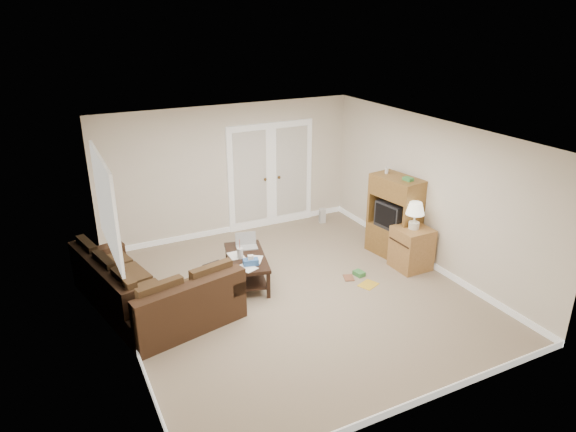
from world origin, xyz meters
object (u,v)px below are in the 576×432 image
sectional_sofa (148,295)px  side_cabinet (412,245)px  coffee_table (247,268)px  tv_armoire (395,216)px

sectional_sofa → side_cabinet: (4.29, -0.55, 0.13)m
side_cabinet → coffee_table: bearing=163.3°
tv_armoire → side_cabinet: tv_armoire is taller
coffee_table → tv_armoire: tv_armoire is taller
tv_armoire → sectional_sofa: bearing=171.7°
sectional_sofa → coffee_table: coffee_table is taller
sectional_sofa → tv_armoire: bearing=-12.9°
coffee_table → tv_armoire: size_ratio=0.81×
coffee_table → tv_armoire: (2.72, -0.21, 0.47)m
sectional_sofa → side_cabinet: bearing=-20.3°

